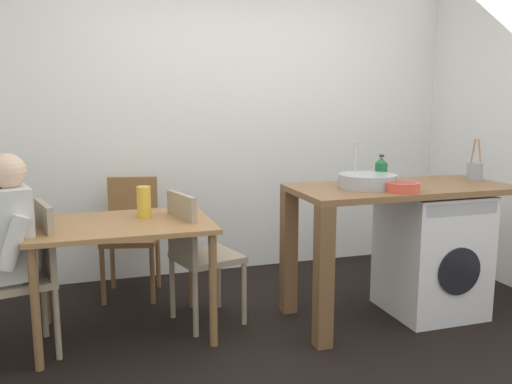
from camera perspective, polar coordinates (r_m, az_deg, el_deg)
ground_plane at (r=3.37m, az=3.96°, el=-16.58°), size 5.46×5.46×0.00m
wall_back at (r=4.69m, az=-3.82°, el=7.97°), size 4.60×0.10×2.70m
dining_table at (r=3.48m, az=-13.94°, el=-4.67°), size 1.10×0.76×0.74m
chair_person_seat at (r=3.45m, az=-22.93°, el=-7.64°), size 0.49×0.49×0.90m
chair_opposite at (r=3.61m, az=-6.25°, el=-6.17°), size 0.49×0.49×0.90m
chair_spare_by_wall at (r=4.27m, az=-13.00°, el=-3.85°), size 0.49×0.49×0.90m
kitchen_counter at (r=3.68m, az=12.29°, el=-1.95°), size 1.50×0.68×0.92m
washing_machine at (r=4.01m, az=18.04°, el=-6.12°), size 0.60×0.61×0.86m
sink_basin at (r=3.62m, az=11.70°, el=1.15°), size 0.38×0.38×0.09m
tap at (r=3.77m, az=10.41°, el=2.98°), size 0.02×0.02×0.28m
bottle_tall_green at (r=3.80m, az=13.09°, el=2.20°), size 0.08×0.08×0.20m
mixing_bowl at (r=3.52m, az=15.19°, el=0.59°), size 0.22×0.22×0.06m
utensil_crock at (r=4.17m, az=22.14°, el=2.08°), size 0.11×0.11×0.30m
vase at (r=3.55m, az=-11.77°, el=-1.04°), size 0.09×0.09×0.20m
scissors at (r=3.65m, az=15.35°, el=0.43°), size 0.15×0.06×0.01m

